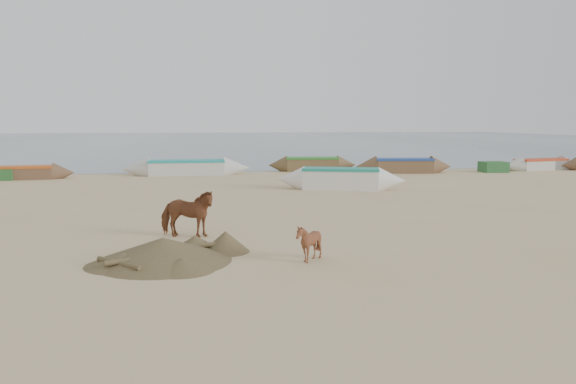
% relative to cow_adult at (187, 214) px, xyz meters
% --- Properties ---
extents(ground, '(140.00, 140.00, 0.00)m').
position_rel_cow_adult_xyz_m(ground, '(3.00, -2.52, -0.65)').
color(ground, tan).
rests_on(ground, ground).
extents(sea, '(160.00, 160.00, 0.00)m').
position_rel_cow_adult_xyz_m(sea, '(3.00, 79.48, -0.65)').
color(sea, slate).
rests_on(sea, ground).
extents(cow_adult, '(1.68, 1.09, 1.31)m').
position_rel_cow_adult_xyz_m(cow_adult, '(0.00, 0.00, 0.00)').
color(cow_adult, brown).
rests_on(cow_adult, ground).
extents(calf_front, '(0.86, 0.78, 0.87)m').
position_rel_cow_adult_xyz_m(calf_front, '(2.76, -3.11, -0.22)').
color(calf_front, brown).
rests_on(calf_front, ground).
extents(near_canoe, '(6.00, 2.91, 1.00)m').
position_rel_cow_adult_xyz_m(near_canoe, '(6.77, 9.81, -0.16)').
color(near_canoe, white).
rests_on(near_canoe, ground).
extents(debris_pile, '(3.42, 3.42, 0.54)m').
position_rel_cow_adult_xyz_m(debris_pile, '(-0.47, -2.58, -0.38)').
color(debris_pile, brown).
rests_on(debris_pile, ground).
extents(waterline_canoes, '(57.02, 4.21, 0.89)m').
position_rel_cow_adult_xyz_m(waterline_canoes, '(3.03, 18.09, -0.24)').
color(waterline_canoes, brown).
rests_on(waterline_canoes, ground).
extents(beach_clutter, '(41.35, 5.34, 0.64)m').
position_rel_cow_adult_xyz_m(beach_clutter, '(7.32, 17.68, -0.36)').
color(beach_clutter, '#295C2A').
rests_on(beach_clutter, ground).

